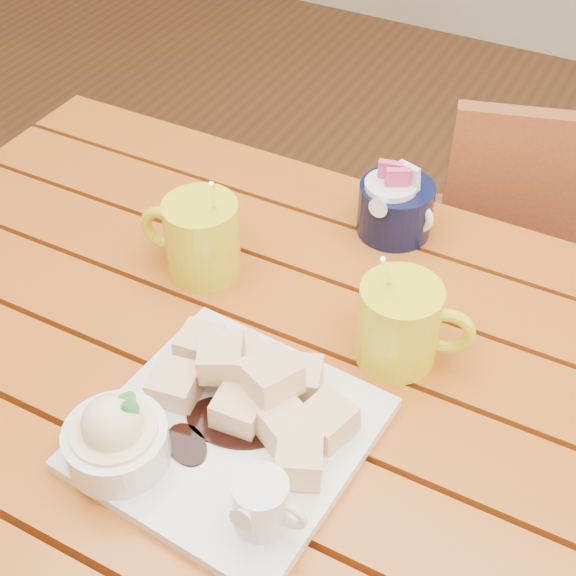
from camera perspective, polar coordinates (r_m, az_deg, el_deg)
The scene contains 7 objects.
table at distance 1.01m, azimuth -1.24°, elevation -9.96°, with size 1.20×0.79×0.75m.
dessert_plate at distance 0.84m, azimuth -5.75°, elevation -9.79°, with size 0.29×0.29×0.11m.
coffee_mug_left at distance 1.02m, azimuth -6.27°, elevation 3.66°, with size 0.14×0.10×0.16m.
coffee_mug_right at distance 0.91m, azimuth 8.06°, elevation -2.47°, with size 0.13×0.09×0.16m.
cream_pitcher at distance 1.09m, azimuth 7.27°, elevation 5.73°, with size 0.10×0.08×0.09m.
sugar_caddy at distance 1.10m, azimuth 7.64°, elevation 5.71°, with size 0.10×0.10×0.11m.
chair_far at distance 1.50m, azimuth 17.91°, elevation 0.64°, with size 0.51×0.51×0.88m.
Camera 1 is at (0.31, -0.53, 1.44)m, focal length 50.00 mm.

